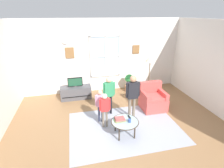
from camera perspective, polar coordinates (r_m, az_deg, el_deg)
The scene contains 17 objects.
ground_plane at distance 4.87m, azimuth 3.44°, elevation -15.53°, with size 6.82×6.28×0.02m, color olive.
back_wall at distance 6.84m, azimuth -3.09°, elevation 9.23°, with size 6.22×0.17×2.83m.
area_rug at distance 5.01m, azimuth 4.19°, elevation -14.10°, with size 3.05×2.14×0.01m, color #999EAD.
tv_stand at distance 6.55m, azimuth -11.87°, elevation -2.81°, with size 1.11×0.44×0.47m.
television at distance 6.38m, azimuth -12.17°, elevation 0.63°, with size 0.53×0.08×0.36m.
armchair at distance 5.89m, azimuth 13.38°, elevation -5.00°, with size 0.76×0.74×0.87m.
coffee_table at distance 4.54m, azimuth 4.31°, elevation -12.58°, with size 0.72×0.72×0.42m.
book_stack at distance 4.50m, azimuth 2.64°, elevation -11.66°, with size 0.28×0.20×0.10m.
cup at distance 4.48m, azimuth 5.84°, elevation -12.02°, with size 0.08×0.08×0.09m, color #334C8C.
remote_near_books at distance 4.68m, azimuth 5.77°, elevation -10.84°, with size 0.04×0.14×0.02m, color black.
remote_near_cup at distance 4.59m, azimuth 3.38°, elevation -11.48°, with size 0.04×0.14×0.02m, color black.
person_black_shirt at distance 4.97m, azimuth 6.84°, elevation -2.89°, with size 0.42×0.19×1.39m.
person_pink_shirt at distance 4.93m, azimuth -3.91°, elevation -6.09°, with size 0.30×0.14×1.01m.
person_green_shirt at distance 5.21m, azimuth -1.05°, elevation -2.49°, with size 0.38×0.17×1.25m.
person_red_shirt at distance 4.67m, azimuth -2.42°, elevation -7.59°, with size 0.31×0.14×1.03m.
potted_plant_by_window at distance 7.01m, azimuth 5.68°, elevation 0.43°, with size 0.35×0.35×0.71m.
floor_lamp at distance 5.95m, azimuth 12.54°, elevation 6.76°, with size 0.32×0.32×1.70m.
Camera 1 is at (-1.13, -3.66, 2.99)m, focal length 27.47 mm.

